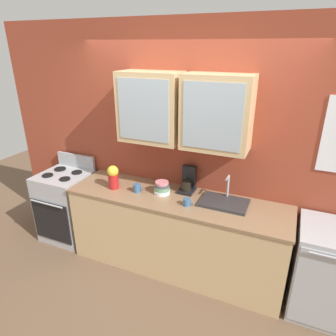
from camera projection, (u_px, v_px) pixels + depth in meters
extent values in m
plane|color=brown|center=(175.00, 265.00, 3.57)|extent=(10.00, 10.00, 0.00)
cube|color=#993D28|center=(189.00, 148.00, 3.37)|extent=(4.98, 0.10, 2.72)
cube|color=tan|center=(151.00, 107.00, 3.13)|extent=(0.66, 0.35, 0.73)
cube|color=#9EADB7|center=(143.00, 111.00, 2.98)|extent=(0.56, 0.01, 0.62)
cube|color=tan|center=(217.00, 113.00, 2.87)|extent=(0.66, 0.35, 0.73)
cube|color=#9EADB7|center=(212.00, 117.00, 2.72)|extent=(0.56, 0.01, 0.62)
cube|color=tan|center=(175.00, 234.00, 3.40)|extent=(2.42, 0.64, 0.89)
cube|color=#8C6B4C|center=(176.00, 199.00, 3.23)|extent=(2.44, 0.66, 0.03)
cube|color=#ADAFB5|center=(67.00, 206.00, 3.98)|extent=(0.61, 0.60, 0.91)
cube|color=black|center=(51.00, 222.00, 3.75)|extent=(0.57, 0.01, 0.55)
cylinder|color=#ADAFB5|center=(46.00, 204.00, 3.62)|extent=(0.49, 0.02, 0.02)
cube|color=#ADAFB5|center=(76.00, 161.00, 4.00)|extent=(0.58, 0.04, 0.18)
cylinder|color=black|center=(48.00, 175.00, 3.75)|extent=(0.13, 0.13, 0.02)
cylinder|color=black|center=(65.00, 179.00, 3.65)|extent=(0.13, 0.13, 0.02)
cylinder|color=black|center=(60.00, 169.00, 3.94)|extent=(0.15, 0.15, 0.02)
cylinder|color=black|center=(77.00, 172.00, 3.84)|extent=(0.13, 0.13, 0.02)
cube|color=#2D2D30|center=(224.00, 203.00, 3.09)|extent=(0.49, 0.33, 0.03)
cylinder|color=#ADAFB5|center=(228.00, 186.00, 3.15)|extent=(0.02, 0.02, 0.24)
cylinder|color=#ADAFB5|center=(228.00, 178.00, 3.06)|extent=(0.02, 0.12, 0.02)
cylinder|color=white|center=(162.00, 192.00, 3.32)|extent=(0.18, 0.18, 0.04)
cylinder|color=#669972|center=(162.00, 189.00, 3.30)|extent=(0.17, 0.17, 0.05)
cylinder|color=#4C4C54|center=(162.00, 186.00, 3.29)|extent=(0.16, 0.16, 0.05)
cylinder|color=#D87F84|center=(162.00, 183.00, 3.28)|extent=(0.15, 0.15, 0.04)
cylinder|color=#B21E1E|center=(114.00, 181.00, 3.41)|extent=(0.12, 0.12, 0.16)
sphere|color=yellow|center=(113.00, 171.00, 3.36)|extent=(0.13, 0.13, 0.13)
cylinder|color=#38608C|center=(187.00, 202.00, 3.06)|extent=(0.08, 0.08, 0.08)
torus|color=#38608C|center=(191.00, 203.00, 3.04)|extent=(0.05, 0.01, 0.05)
cylinder|color=#38608C|center=(137.00, 188.00, 3.34)|extent=(0.08, 0.08, 0.09)
torus|color=#38608C|center=(141.00, 188.00, 3.32)|extent=(0.06, 0.01, 0.06)
cube|color=#ADAFB5|center=(328.00, 271.00, 2.82)|extent=(0.62, 0.61, 0.91)
cube|color=#ADAFB5|center=(330.00, 295.00, 2.56)|extent=(0.59, 0.01, 0.82)
cube|color=black|center=(187.00, 190.00, 3.35)|extent=(0.17, 0.20, 0.03)
cylinder|color=black|center=(186.00, 186.00, 3.31)|extent=(0.11, 0.11, 0.11)
cube|color=black|center=(189.00, 176.00, 3.35)|extent=(0.15, 0.06, 0.26)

